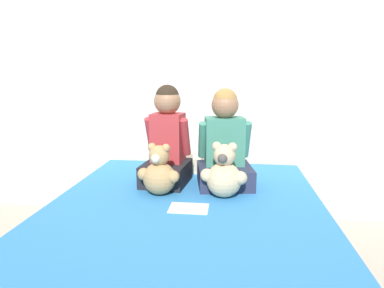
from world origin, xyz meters
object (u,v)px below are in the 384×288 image
object	(u,v)px
teddy_bear_held_by_left_child	(159,173)
pillow_at_headboard	(199,161)
child_on_left	(167,142)
sign_card	(189,208)
bed	(184,249)
teddy_bear_held_by_right_child	(224,174)
child_on_right	(225,146)

from	to	relation	value
teddy_bear_held_by_left_child	pillow_at_headboard	distance (m)	0.62
child_on_left	sign_card	distance (m)	0.56
child_on_left	bed	bearing A→B (deg)	-62.45
teddy_bear_held_by_right_child	bed	bearing A→B (deg)	-124.45
bed	sign_card	world-z (taller)	sign_card
child_on_right	teddy_bear_held_by_right_child	xyz separation A→B (m)	(0.00, -0.24, -0.12)
teddy_bear_held_by_left_child	teddy_bear_held_by_right_child	distance (m)	0.38
child_on_right	teddy_bear_held_by_left_child	size ratio (longest dim) A/B	2.00
child_on_left	teddy_bear_held_by_right_child	distance (m)	0.47
bed	child_on_left	world-z (taller)	child_on_left
child_on_left	child_on_right	world-z (taller)	child_on_left
child_on_right	sign_card	bearing A→B (deg)	-120.79
pillow_at_headboard	teddy_bear_held_by_left_child	bearing A→B (deg)	-106.71
teddy_bear_held_by_left_child	sign_card	xyz separation A→B (m)	(0.20, -0.20, -0.13)
child_on_left	sign_card	xyz separation A→B (m)	(0.20, -0.44, -0.27)
child_on_left	teddy_bear_held_by_left_child	distance (m)	0.28
bed	child_on_left	size ratio (longest dim) A/B	3.09
child_on_left	child_on_right	bearing A→B (deg)	6.50
teddy_bear_held_by_right_child	teddy_bear_held_by_left_child	bearing A→B (deg)	-170.48
child_on_right	sign_card	size ratio (longest dim) A/B	2.97
child_on_right	teddy_bear_held_by_right_child	size ratio (longest dim) A/B	1.90
teddy_bear_held_by_right_child	sign_card	world-z (taller)	teddy_bear_held_by_right_child
bed	teddy_bear_held_by_right_child	xyz separation A→B (m)	(0.21, 0.22, 0.37)
bed	child_on_left	bearing A→B (deg)	110.94
bed	teddy_bear_held_by_right_child	world-z (taller)	teddy_bear_held_by_right_child
pillow_at_headboard	teddy_bear_held_by_right_child	bearing A→B (deg)	-70.76
child_on_right	teddy_bear_held_by_left_child	xyz separation A→B (m)	(-0.38, -0.24, -0.12)
teddy_bear_held_by_right_child	child_on_right	bearing A→B (deg)	100.39
child_on_left	teddy_bear_held_by_right_child	size ratio (longest dim) A/B	1.96
bed	teddy_bear_held_by_left_child	xyz separation A→B (m)	(-0.18, 0.21, 0.36)
bed	sign_card	xyz separation A→B (m)	(0.03, 0.01, 0.24)
teddy_bear_held_by_right_child	sign_card	bearing A→B (deg)	-122.20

